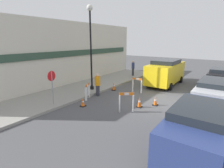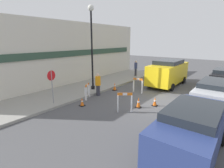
{
  "view_description": "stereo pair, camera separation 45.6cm",
  "coord_description": "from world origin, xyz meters",
  "views": [
    {
      "loc": [
        -10.86,
        -3.58,
        3.92
      ],
      "look_at": [
        -1.4,
        3.11,
        1.0
      ],
      "focal_mm": 28.0,
      "sensor_mm": 36.0,
      "label": 1
    },
    {
      "loc": [
        -10.58,
        -3.95,
        3.92
      ],
      "look_at": [
        -1.4,
        3.11,
        1.0
      ],
      "focal_mm": 28.0,
      "sensor_mm": 36.0,
      "label": 2
    }
  ],
  "objects": [
    {
      "name": "person_worker",
      "position": [
        -1.57,
        4.25,
        0.87
      ],
      "size": [
        0.43,
        0.43,
        1.64
      ],
      "rotation": [
        0.0,
        0.0,
        -1.47
      ],
      "color": "#33333D",
      "rests_on": "ground_plane"
    },
    {
      "name": "ground_plane",
      "position": [
        0.0,
        0.0,
        0.0
      ],
      "size": [
        60.0,
        60.0,
        0.0
      ],
      "primitive_type": "plane",
      "color": "#4C4C4F"
    },
    {
      "name": "parked_car_2",
      "position": [
        6.03,
        -2.83,
        0.94
      ],
      "size": [
        4.13,
        2.01,
        1.66
      ],
      "color": "black",
      "rests_on": "ground_plane"
    },
    {
      "name": "stop_sign",
      "position": [
        -4.75,
        5.06,
        1.52
      ],
      "size": [
        0.6,
        0.11,
        2.04
      ],
      "rotation": [
        0.0,
        0.0,
        3.29
      ],
      "color": "gray",
      "rests_on": "sidewalk_slab"
    },
    {
      "name": "storefront_facade",
      "position": [
        0.0,
        8.22,
        2.75
      ],
      "size": [
        18.0,
        0.22,
        5.5
      ],
      "color": "beige",
      "rests_on": "ground_plane"
    },
    {
      "name": "barricade_1",
      "position": [
        -2.54,
        4.35,
        0.56
      ],
      "size": [
        0.76,
        0.49,
        1.05
      ],
      "rotation": [
        0.0,
        0.0,
        9.92
      ],
      "color": "white",
      "rests_on": "ground_plane"
    },
    {
      "name": "work_van",
      "position": [
        4.46,
        1.37,
        1.23
      ],
      "size": [
        5.13,
        2.16,
        2.25
      ],
      "color": "yellow",
      "rests_on": "ground_plane"
    },
    {
      "name": "parked_car_0",
      "position": [
        -4.65,
        -2.83,
        1.0
      ],
      "size": [
        4.39,
        1.88,
        1.78
      ],
      "color": "navy",
      "rests_on": "ground_plane"
    },
    {
      "name": "traffic_cone_3",
      "position": [
        -1.86,
        0.76,
        0.31
      ],
      "size": [
        0.3,
        0.3,
        0.64
      ],
      "color": "black",
      "rests_on": "ground_plane"
    },
    {
      "name": "traffic_cone_2",
      "position": [
        -1.0,
        0.1,
        0.27
      ],
      "size": [
        0.3,
        0.3,
        0.56
      ],
      "color": "black",
      "rests_on": "ground_plane"
    },
    {
      "name": "barricade_0",
      "position": [
        0.78,
        2.31,
        0.6
      ],
      "size": [
        0.17,
        0.78,
        1.14
      ],
      "rotation": [
        0.0,
        0.0,
        7.9
      ],
      "color": "white",
      "rests_on": "ground_plane"
    },
    {
      "name": "traffic_cone_0",
      "position": [
        -3.72,
        3.63,
        0.26
      ],
      "size": [
        0.3,
        0.3,
        0.53
      ],
      "color": "black",
      "rests_on": "ground_plane"
    },
    {
      "name": "parked_car_1",
      "position": [
        0.49,
        -2.83,
        0.96
      ],
      "size": [
        4.57,
        1.9,
        1.7
      ],
      "color": "#B7BABF",
      "rests_on": "ground_plane"
    },
    {
      "name": "person_pedestrian",
      "position": [
        5.81,
        5.4,
        1.04
      ],
      "size": [
        0.35,
        0.35,
        1.64
      ],
      "rotation": [
        0.0,
        0.0,
        3.06
      ],
      "color": "#33333D",
      "rests_on": "sidewalk_slab"
    },
    {
      "name": "streetlamp_post",
      "position": [
        -0.91,
        5.39,
        4.09
      ],
      "size": [
        0.44,
        0.44,
        6.23
      ],
      "color": "black",
      "rests_on": "sidewalk_slab"
    },
    {
      "name": "traffic_cone_1",
      "position": [
        0.25,
        4.1,
        0.32
      ],
      "size": [
        0.3,
        0.3,
        0.66
      ],
      "color": "black",
      "rests_on": "ground_plane"
    },
    {
      "name": "sidewalk_slab",
      "position": [
        0.0,
        6.32,
        0.07
      ],
      "size": [
        18.0,
        3.64,
        0.15
      ],
      "color": "gray",
      "rests_on": "ground_plane"
    },
    {
      "name": "barricade_2",
      "position": [
        -2.93,
        1.04,
        0.61
      ],
      "size": [
        0.61,
        0.73,
        1.13
      ],
      "rotation": [
        0.0,
        0.0,
        11.66
      ],
      "color": "white",
      "rests_on": "ground_plane"
    }
  ]
}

